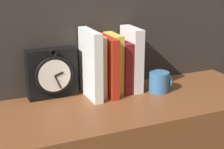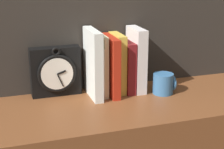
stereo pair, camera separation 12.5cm
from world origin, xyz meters
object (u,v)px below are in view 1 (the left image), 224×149
book_slot0_white (90,64)px  book_slot2_cream (99,65)px  book_slot3_red (107,66)px  mug (160,82)px  book_slot1_white (95,70)px  book_slot6_white (132,59)px  book_slot5_maroon (122,66)px  clock (52,73)px  book_slot4_yellow (114,63)px

book_slot0_white → book_slot2_cream: (0.04, 0.02, -0.01)m
book_slot3_red → mug: 0.21m
book_slot2_cream → mug: bearing=-18.2°
book_slot1_white → mug: (0.23, -0.07, -0.05)m
book_slot6_white → book_slot1_white: bearing=179.4°
book_slot2_cream → mug: book_slot2_cream is taller
book_slot1_white → book_slot5_maroon: size_ratio=0.97×
book_slot5_maroon → book_slot2_cream: bearing=179.9°
book_slot5_maroon → book_slot3_red: bearing=-168.7°
book_slot3_red → book_slot6_white: size_ratio=0.91×
clock → book_slot6_white: size_ratio=0.78×
clock → book_slot2_cream: (0.17, -0.03, 0.02)m
book_slot2_cream → book_slot4_yellow: (0.06, 0.00, -0.00)m
book_slot3_red → book_slot6_white: bearing=6.7°
book_slot0_white → clock: bearing=158.0°
book_slot2_cream → mug: 0.24m
book_slot3_red → mug: size_ratio=2.65×
clock → book_slot1_white: 0.15m
book_slot3_red → book_slot5_maroon: book_slot3_red is taller
clock → book_slot5_maroon: size_ratio=0.97×
book_slot3_red → book_slot6_white: (0.10, 0.01, 0.01)m
book_slot4_yellow → book_slot5_maroon: (0.03, -0.00, -0.01)m
mug → book_slot0_white: bearing=167.9°
book_slot0_white → book_slot5_maroon: (0.13, 0.02, -0.03)m
clock → book_slot3_red: book_slot3_red is taller
clock → book_slot0_white: bearing=-22.0°
book_slot3_red → book_slot4_yellow: 0.04m
mug → clock: bearing=164.5°
book_slot4_yellow → book_slot5_maroon: 0.04m
book_slot1_white → book_slot5_maroon: bearing=-0.3°
book_slot1_white → book_slot4_yellow: size_ratio=0.84×
clock → mug: (0.38, -0.11, -0.05)m
book_slot6_white → book_slot5_maroon: bearing=178.5°
book_slot0_white → mug: book_slot0_white is taller
book_slot4_yellow → mug: size_ratio=2.69×
clock → book_slot2_cream: book_slot2_cream is taller
book_slot2_cream → book_slot6_white: (0.13, -0.00, 0.01)m
clock → book_slot6_white: bearing=-6.9°
clock → mug: 0.40m
book_slot1_white → book_slot3_red: bearing=-17.7°
clock → book_slot4_yellow: bearing=-7.6°
book_slot6_white → book_slot4_yellow: bearing=175.4°
book_slot0_white → book_slot1_white: 0.04m
book_slot2_cream → mug: (0.22, -0.07, -0.07)m
book_slot3_red → book_slot1_white: bearing=162.3°
book_slot1_white → book_slot4_yellow: 0.08m
book_slot5_maroon → mug: bearing=-30.1°
book_slot2_cream → book_slot4_yellow: bearing=4.3°
book_slot4_yellow → mug: book_slot4_yellow is taller
book_slot4_yellow → book_slot6_white: 0.07m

